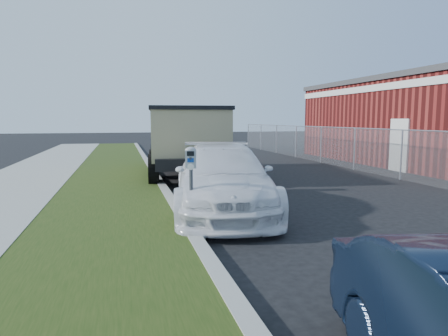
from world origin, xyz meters
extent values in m
plane|color=black|center=(0.00, 0.00, 0.00)|extent=(120.00, 120.00, 0.00)
cube|color=gray|center=(-2.60, 2.00, 0.07)|extent=(0.25, 50.00, 0.15)
cube|color=#1E340E|center=(-4.20, 2.00, 0.07)|extent=(3.00, 50.00, 0.13)
plane|color=slate|center=(6.00, 7.00, 0.90)|extent=(0.00, 30.00, 30.00)
cylinder|color=#999EA7|center=(6.00, 7.00, 1.80)|extent=(0.04, 30.00, 0.04)
cylinder|color=#999EA7|center=(6.00, 4.00, 0.90)|extent=(0.06, 0.06, 1.80)
cylinder|color=#999EA7|center=(6.00, 7.00, 0.90)|extent=(0.06, 0.06, 1.80)
cylinder|color=#999EA7|center=(6.00, 10.00, 0.90)|extent=(0.06, 0.06, 1.80)
cylinder|color=#999EA7|center=(6.00, 13.00, 0.90)|extent=(0.06, 0.06, 1.80)
cylinder|color=#999EA7|center=(6.00, 16.00, 0.90)|extent=(0.06, 0.06, 1.80)
cylinder|color=#999EA7|center=(6.00, 19.00, 0.90)|extent=(0.06, 0.06, 1.80)
cylinder|color=#999EA7|center=(6.00, 22.00, 0.90)|extent=(0.06, 0.06, 1.80)
cube|color=silver|center=(7.48, 8.00, 3.60)|extent=(0.06, 14.00, 0.30)
cube|color=silver|center=(7.45, 6.00, 1.10)|extent=(0.08, 1.10, 2.20)
cylinder|color=#3F4247|center=(-2.56, -1.02, 0.70)|extent=(0.09, 0.09, 1.11)
cube|color=gray|center=(-2.56, -1.02, 1.44)|extent=(0.23, 0.18, 0.33)
ellipsoid|color=gray|center=(-2.56, -1.02, 1.60)|extent=(0.24, 0.18, 0.13)
cube|color=black|center=(-2.57, -1.09, 1.55)|extent=(0.13, 0.04, 0.09)
cube|color=navy|center=(-2.57, -1.09, 1.43)|extent=(0.12, 0.04, 0.08)
cylinder|color=silver|center=(-2.57, -1.09, 1.31)|extent=(0.12, 0.04, 0.12)
cube|color=#3F4247|center=(-2.57, -1.09, 1.46)|extent=(0.04, 0.02, 0.06)
imported|color=white|center=(-1.51, 0.82, 0.78)|extent=(3.07, 5.68, 1.56)
cube|color=black|center=(-1.36, 7.09, 0.77)|extent=(2.95, 7.01, 0.37)
cube|color=#8E815B|center=(-1.14, 9.53, 1.65)|extent=(2.67, 2.14, 2.13)
cube|color=black|center=(-1.14, 9.53, 2.08)|extent=(2.70, 2.16, 0.64)
cube|color=#8E815B|center=(-1.43, 6.24, 1.65)|extent=(2.95, 4.69, 1.71)
cube|color=black|center=(-1.43, 6.24, 2.54)|extent=(3.07, 4.81, 0.13)
cube|color=black|center=(-1.04, 10.54, 0.69)|extent=(2.56, 0.39, 0.32)
cylinder|color=black|center=(-2.37, 9.54, 0.53)|extent=(0.44, 1.09, 1.07)
cylinder|color=black|center=(0.08, 9.31, 0.53)|extent=(0.44, 1.09, 1.07)
cylinder|color=black|center=(-2.63, 6.67, 0.53)|extent=(0.44, 1.09, 1.07)
cylinder|color=black|center=(-0.18, 6.45, 0.53)|extent=(0.44, 1.09, 1.07)
cylinder|color=black|center=(-2.80, 4.75, 0.53)|extent=(0.44, 1.09, 1.07)
cylinder|color=black|center=(-0.36, 4.53, 0.53)|extent=(0.44, 1.09, 1.07)
camera|label=1|loc=(-3.80, -8.30, 2.17)|focal=32.00mm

